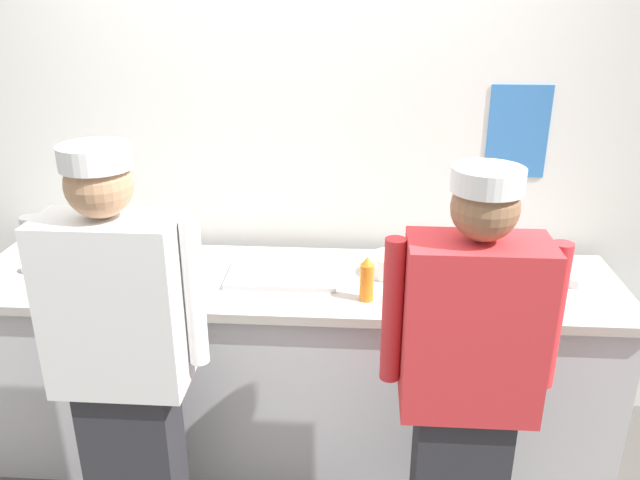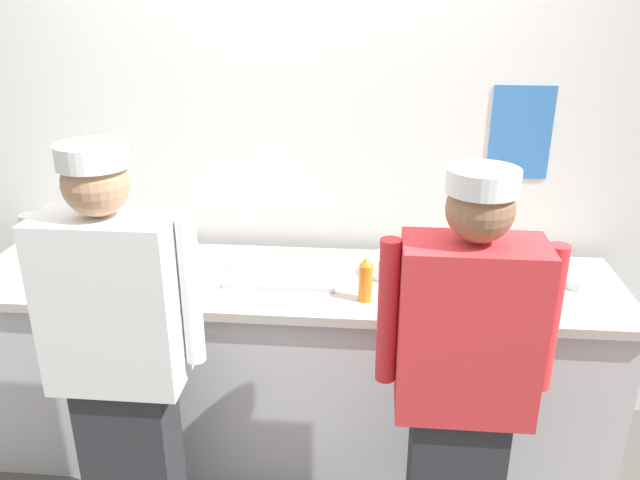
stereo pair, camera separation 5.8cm
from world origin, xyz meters
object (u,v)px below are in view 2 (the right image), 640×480
object	(u,v)px
sheet_tray	(283,275)
squeeze_bottle_primary	(366,280)
mixing_bowl_steel	(143,267)
chef_near_left	(120,358)
plate_stack_front	(394,266)
chef_center	(463,385)
chefs_knife	(518,290)
ramekin_yellow_sauce	(404,298)
ramekin_green_sauce	(34,264)
ramekin_orange_sauce	(578,283)
plate_stack_rear	(88,250)
deli_cup	(463,258)

from	to	relation	value
sheet_tray	squeeze_bottle_primary	xyz separation A→B (m)	(0.37, -0.19, 0.08)
mixing_bowl_steel	chef_near_left	bearing A→B (deg)	-78.58
plate_stack_front	squeeze_bottle_primary	bearing A→B (deg)	-115.86
chef_center	mixing_bowl_steel	bearing A→B (deg)	155.21
chefs_knife	mixing_bowl_steel	bearing A→B (deg)	-178.87
plate_stack_front	ramekin_yellow_sauce	size ratio (longest dim) A/B	2.25
chef_center	ramekin_green_sauce	distance (m)	1.98
plate_stack_front	mixing_bowl_steel	size ratio (longest dim) A/B	0.55
plate_stack_front	ramekin_yellow_sauce	distance (m)	0.27
plate_stack_front	chefs_knife	size ratio (longest dim) A/B	0.72
chef_near_left	mixing_bowl_steel	bearing A→B (deg)	101.42
sheet_tray	ramekin_green_sauce	size ratio (longest dim) A/B	5.61
mixing_bowl_steel	chefs_knife	xyz separation A→B (m)	(1.61, 0.03, -0.05)
ramekin_orange_sauce	ramekin_green_sauce	xyz separation A→B (m)	(-2.41, -0.02, -0.00)
sheet_tray	ramekin_green_sauce	xyz separation A→B (m)	(-1.14, -0.01, 0.01)
chef_center	ramekin_green_sauce	bearing A→B (deg)	159.90
chef_center	ramekin_green_sauce	world-z (taller)	chef_center
ramekin_green_sauce	sheet_tray	bearing A→B (deg)	0.42
chef_center	plate_stack_rear	world-z (taller)	chef_center
chef_near_left	deli_cup	bearing A→B (deg)	33.42
plate_stack_front	sheet_tray	bearing A→B (deg)	-172.87
squeeze_bottle_primary	ramekin_green_sauce	distance (m)	1.52
sheet_tray	ramekin_green_sauce	world-z (taller)	ramekin_green_sauce
chef_center	squeeze_bottle_primary	xyz separation A→B (m)	(-0.34, 0.50, 0.14)
chef_near_left	plate_stack_front	world-z (taller)	chef_near_left
plate_stack_rear	chef_center	bearing A→B (deg)	-25.95
chef_center	ramekin_green_sauce	size ratio (longest dim) A/B	18.75
chef_near_left	plate_stack_rear	world-z (taller)	chef_near_left
sheet_tray	ramekin_yellow_sauce	bearing A→B (deg)	-21.05
plate_stack_rear	plate_stack_front	bearing A→B (deg)	-2.18
chef_near_left	squeeze_bottle_primary	size ratio (longest dim) A/B	8.59
chef_center	chefs_knife	world-z (taller)	chef_center
plate_stack_rear	squeeze_bottle_primary	distance (m)	1.34
plate_stack_rear	ramekin_yellow_sauce	distance (m)	1.50
squeeze_bottle_primary	chefs_knife	world-z (taller)	squeeze_bottle_primary
chef_near_left	ramekin_yellow_sauce	size ratio (longest dim) A/B	18.89
chef_center	mixing_bowl_steel	xyz separation A→B (m)	(-1.31, 0.61, 0.11)
plate_stack_rear	mixing_bowl_steel	bearing A→B (deg)	-30.29
chef_center	plate_stack_front	world-z (taller)	chef_center
plate_stack_front	plate_stack_rear	bearing A→B (deg)	177.82
chef_near_left	sheet_tray	distance (m)	0.82
plate_stack_rear	squeeze_bottle_primary	world-z (taller)	squeeze_bottle_primary
chef_near_left	chefs_knife	xyz separation A→B (m)	(1.50, 0.62, 0.03)
plate_stack_front	ramekin_orange_sauce	bearing A→B (deg)	-3.83
mixing_bowl_steel	ramekin_green_sauce	bearing A→B (deg)	172.44
plate_stack_rear	mixing_bowl_steel	xyz separation A→B (m)	(0.33, -0.20, 0.01)
plate_stack_front	squeeze_bottle_primary	size ratio (longest dim) A/B	1.02
plate_stack_rear	ramekin_green_sauce	xyz separation A→B (m)	(-0.21, -0.12, -0.03)
chef_near_left	squeeze_bottle_primary	distance (m)	0.99
plate_stack_rear	ramekin_green_sauce	bearing A→B (deg)	-148.85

